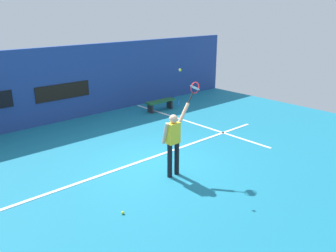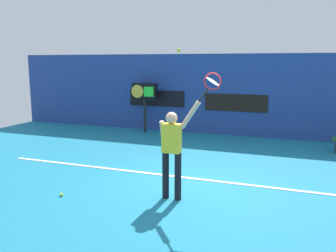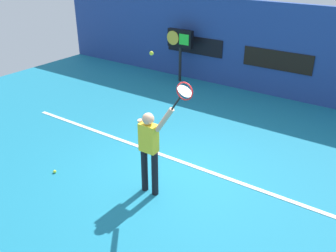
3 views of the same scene
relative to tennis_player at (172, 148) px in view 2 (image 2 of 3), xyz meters
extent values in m
plane|color=teal|center=(0.08, 0.81, -1.01)|extent=(18.00, 18.00, 0.00)
cube|color=navy|center=(0.08, 6.50, 0.43)|extent=(18.00, 0.20, 2.89)
cube|color=black|center=(0.08, 6.38, 0.17)|extent=(2.20, 0.03, 0.60)
cube|color=black|center=(-2.92, 6.38, 0.23)|extent=(2.20, 0.03, 0.60)
cube|color=white|center=(0.08, 1.28, -1.00)|extent=(10.00, 0.10, 0.01)
cylinder|color=black|center=(-0.13, 0.00, -0.55)|extent=(0.13, 0.13, 0.92)
cylinder|color=black|center=(0.12, 0.00, -0.55)|extent=(0.13, 0.13, 0.92)
cube|color=yellow|center=(-0.01, 0.00, 0.19)|extent=(0.34, 0.20, 0.55)
sphere|color=#D8A884|center=(-0.01, 0.00, 0.57)|extent=(0.22, 0.22, 0.22)
cylinder|color=#D8A884|center=(0.35, 0.00, 0.64)|extent=(0.39, 0.09, 0.53)
cylinder|color=#D8A884|center=(-0.21, 0.08, 0.21)|extent=(0.09, 0.23, 0.58)
cylinder|color=black|center=(0.59, 0.00, 1.01)|extent=(0.19, 0.03, 0.27)
torus|color=red|center=(0.75, 0.00, 1.26)|extent=(0.43, 0.02, 0.43)
cylinder|color=silver|center=(0.75, 0.00, 1.26)|extent=(0.23, 0.27, 0.15)
sphere|color=#CCE033|center=(0.15, -0.07, 1.80)|extent=(0.07, 0.07, 0.07)
cylinder|color=black|center=(-3.21, 5.92, -0.40)|extent=(0.10, 0.10, 1.23)
cube|color=black|center=(-3.21, 5.92, 0.52)|extent=(0.95, 0.18, 0.60)
cylinder|color=gold|center=(-3.46, 5.82, 0.52)|extent=(0.48, 0.02, 0.48)
cube|color=#26D833|center=(-3.00, 5.82, 0.52)|extent=(0.38, 0.02, 0.36)
sphere|color=#CCE033|center=(-2.08, -0.65, -0.97)|extent=(0.07, 0.07, 0.07)
camera|label=1|loc=(-5.75, -6.22, 3.22)|focal=37.57mm
camera|label=2|loc=(2.20, -6.14, 1.60)|focal=38.12mm
camera|label=3|loc=(3.73, -4.71, 3.34)|focal=39.56mm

